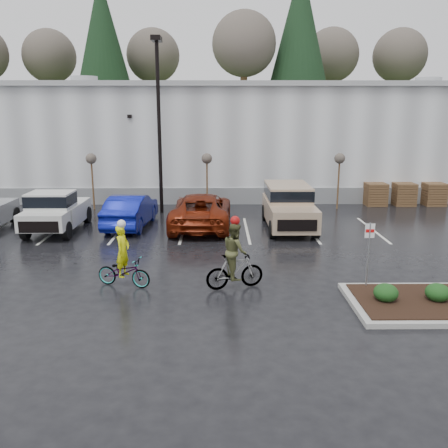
{
  "coord_description": "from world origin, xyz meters",
  "views": [
    {
      "loc": [
        -0.79,
        -13.76,
        5.52
      ],
      "look_at": [
        -0.62,
        3.84,
        1.3
      ],
      "focal_mm": 38.0,
      "sensor_mm": 36.0,
      "label": 1
    }
  ],
  "objects_px": {
    "pickup_white": "(58,209)",
    "cyclist_olive": "(235,262)",
    "pallet_stack_b": "(404,194)",
    "fire_lane_sign": "(369,248)",
    "sapling_west": "(91,162)",
    "car_red": "(201,210)",
    "lamppost": "(159,107)",
    "sapling_east": "(340,161)",
    "cyclist_hivis": "(124,266)",
    "pallet_stack_a": "(375,194)",
    "sapling_mid": "(207,162)",
    "car_blue": "(131,211)",
    "pallet_stack_c": "(434,194)",
    "suv_tan": "(289,207)"
  },
  "relations": [
    {
      "from": "car_blue",
      "to": "suv_tan",
      "type": "relative_size",
      "value": 0.95
    },
    {
      "from": "lamppost",
      "to": "pallet_stack_c",
      "type": "bearing_deg",
      "value": 7.13
    },
    {
      "from": "fire_lane_sign",
      "to": "sapling_west",
      "type": "bearing_deg",
      "value": 132.67
    },
    {
      "from": "sapling_mid",
      "to": "sapling_east",
      "type": "bearing_deg",
      "value": 0.0
    },
    {
      "from": "pallet_stack_c",
      "to": "suv_tan",
      "type": "xyz_separation_m",
      "value": [
        -9.48,
        -5.64,
        0.35
      ]
    },
    {
      "from": "sapling_east",
      "to": "car_blue",
      "type": "distance_m",
      "value": 12.03
    },
    {
      "from": "pallet_stack_a",
      "to": "pallet_stack_c",
      "type": "xyz_separation_m",
      "value": [
        3.5,
        0.0,
        0.0
      ]
    },
    {
      "from": "sapling_mid",
      "to": "suv_tan",
      "type": "distance_m",
      "value": 6.37
    },
    {
      "from": "pallet_stack_a",
      "to": "cyclist_hivis",
      "type": "relative_size",
      "value": 0.61
    },
    {
      "from": "pallet_stack_b",
      "to": "suv_tan",
      "type": "bearing_deg",
      "value": -143.71
    },
    {
      "from": "pallet_stack_c",
      "to": "pickup_white",
      "type": "bearing_deg",
      "value": -164.25
    },
    {
      "from": "cyclist_hivis",
      "to": "sapling_west",
      "type": "bearing_deg",
      "value": 34.82
    },
    {
      "from": "sapling_mid",
      "to": "car_red",
      "type": "xyz_separation_m",
      "value": [
        -0.17,
        -4.33,
        -1.9
      ]
    },
    {
      "from": "pallet_stack_b",
      "to": "fire_lane_sign",
      "type": "relative_size",
      "value": 0.61
    },
    {
      "from": "pallet_stack_a",
      "to": "cyclist_olive",
      "type": "xyz_separation_m",
      "value": [
        -8.81,
        -13.53,
        0.18
      ]
    },
    {
      "from": "pallet_stack_b",
      "to": "cyclist_olive",
      "type": "relative_size",
      "value": 0.57
    },
    {
      "from": "pallet_stack_a",
      "to": "car_red",
      "type": "height_order",
      "value": "car_red"
    },
    {
      "from": "pallet_stack_b",
      "to": "car_red",
      "type": "distance_m",
      "value": 13.01
    },
    {
      "from": "sapling_west",
      "to": "pickup_white",
      "type": "relative_size",
      "value": 0.62
    },
    {
      "from": "pallet_stack_a",
      "to": "fire_lane_sign",
      "type": "height_order",
      "value": "fire_lane_sign"
    },
    {
      "from": "pallet_stack_a",
      "to": "cyclist_hivis",
      "type": "xyz_separation_m",
      "value": [
        -12.37,
        -13.31,
        0.01
      ]
    },
    {
      "from": "cyclist_hivis",
      "to": "car_blue",
      "type": "bearing_deg",
      "value": 24.93
    },
    {
      "from": "sapling_mid",
      "to": "pallet_stack_b",
      "type": "distance_m",
      "value": 11.92
    },
    {
      "from": "pallet_stack_a",
      "to": "car_blue",
      "type": "height_order",
      "value": "car_blue"
    },
    {
      "from": "pickup_white",
      "to": "cyclist_olive",
      "type": "xyz_separation_m",
      "value": [
        8.1,
        -7.77,
        -0.12
      ]
    },
    {
      "from": "lamppost",
      "to": "pallet_stack_a",
      "type": "xyz_separation_m",
      "value": [
        12.5,
        2.0,
        -5.01
      ]
    },
    {
      "from": "lamppost",
      "to": "fire_lane_sign",
      "type": "bearing_deg",
      "value": -56.54
    },
    {
      "from": "pallet_stack_c",
      "to": "suv_tan",
      "type": "bearing_deg",
      "value": -149.26
    },
    {
      "from": "car_blue",
      "to": "sapling_mid",
      "type": "bearing_deg",
      "value": -126.28
    },
    {
      "from": "pickup_white",
      "to": "pallet_stack_c",
      "type": "bearing_deg",
      "value": 15.75
    },
    {
      "from": "sapling_east",
      "to": "lamppost",
      "type": "bearing_deg",
      "value": -174.29
    },
    {
      "from": "lamppost",
      "to": "pallet_stack_b",
      "type": "xyz_separation_m",
      "value": [
        14.2,
        2.0,
        -5.01
      ]
    },
    {
      "from": "pallet_stack_a",
      "to": "fire_lane_sign",
      "type": "distance_m",
      "value": 14.6
    },
    {
      "from": "fire_lane_sign",
      "to": "pickup_white",
      "type": "xyz_separation_m",
      "value": [
        -12.22,
        8.04,
        -0.43
      ]
    },
    {
      "from": "pallet_stack_b",
      "to": "fire_lane_sign",
      "type": "xyz_separation_m",
      "value": [
        -6.4,
        -13.8,
        0.73
      ]
    },
    {
      "from": "sapling_west",
      "to": "sapling_east",
      "type": "height_order",
      "value": "same"
    },
    {
      "from": "cyclist_hivis",
      "to": "suv_tan",
      "type": "bearing_deg",
      "value": -23.54
    },
    {
      "from": "sapling_west",
      "to": "pickup_white",
      "type": "distance_m",
      "value": 5.09
    },
    {
      "from": "pallet_stack_b",
      "to": "fire_lane_sign",
      "type": "height_order",
      "value": "fire_lane_sign"
    },
    {
      "from": "sapling_west",
      "to": "cyclist_olive",
      "type": "relative_size",
      "value": 1.35
    },
    {
      "from": "lamppost",
      "to": "sapling_mid",
      "type": "height_order",
      "value": "lamppost"
    },
    {
      "from": "sapling_mid",
      "to": "sapling_east",
      "type": "relative_size",
      "value": 1.0
    },
    {
      "from": "sapling_mid",
      "to": "car_red",
      "type": "height_order",
      "value": "sapling_mid"
    },
    {
      "from": "cyclist_olive",
      "to": "sapling_east",
      "type": "bearing_deg",
      "value": -42.93
    },
    {
      "from": "sapling_east",
      "to": "cyclist_hivis",
      "type": "height_order",
      "value": "sapling_east"
    },
    {
      "from": "lamppost",
      "to": "cyclist_olive",
      "type": "height_order",
      "value": "lamppost"
    },
    {
      "from": "pickup_white",
      "to": "car_red",
      "type": "xyz_separation_m",
      "value": [
        6.75,
        0.43,
        -0.15
      ]
    },
    {
      "from": "sapling_west",
      "to": "cyclist_olive",
      "type": "bearing_deg",
      "value": -58.47
    },
    {
      "from": "sapling_east",
      "to": "cyclist_hivis",
      "type": "distance_m",
      "value": 15.91
    },
    {
      "from": "fire_lane_sign",
      "to": "cyclist_hivis",
      "type": "relative_size",
      "value": 1.0
    }
  ]
}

